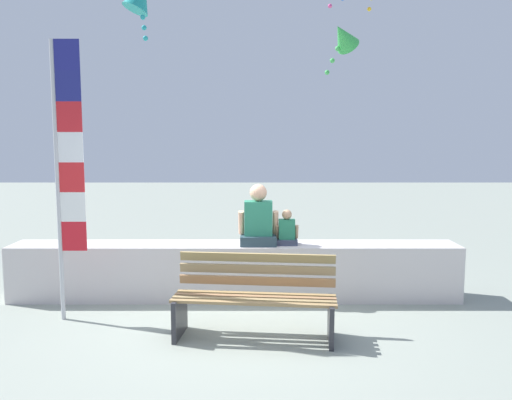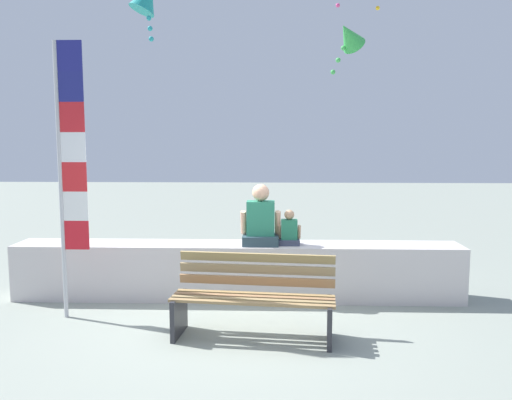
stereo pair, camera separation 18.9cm
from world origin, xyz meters
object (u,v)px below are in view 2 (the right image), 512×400
flag_banner (68,162)px  kite_green (349,36)px  person_adult (261,221)px  person_child (289,231)px  park_bench (254,298)px

flag_banner → kite_green: kite_green is taller
person_adult → kite_green: (1.36, 1.65, 2.72)m
person_adult → flag_banner: bearing=-160.6°
person_adult → flag_banner: flag_banner is taller
flag_banner → person_child: bearing=16.8°
park_bench → person_child: size_ratio=3.83×
person_adult → person_child: size_ratio=1.72×
park_bench → kite_green: (1.40, 2.97, 3.37)m
flag_banner → kite_green: (3.62, 2.45, 1.90)m
park_bench → person_child: person_child is taller
person_adult → person_child: bearing=0.1°
person_adult → flag_banner: (-2.27, -0.80, 0.82)m
person_adult → park_bench: bearing=-91.9°
person_adult → flag_banner: size_ratio=0.25×
park_bench → kite_green: bearing=64.7°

